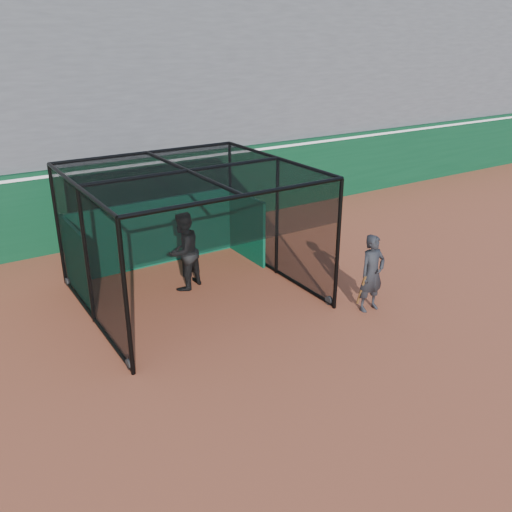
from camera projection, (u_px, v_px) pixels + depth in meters
ground at (281, 358)px, 11.01m from camera, size 120.00×120.00×0.00m
outfield_wall at (128, 198)px, 17.14m from camera, size 50.00×0.50×2.50m
grandstand at (81, 84)px, 18.86m from camera, size 50.00×7.85×8.95m
batting_cage at (191, 236)px, 13.08m from camera, size 5.15×5.00×3.18m
batter at (183, 251)px, 13.67m from camera, size 1.23×1.13×2.03m
on_deck_player at (372, 273)px, 12.60m from camera, size 0.69×0.46×1.88m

